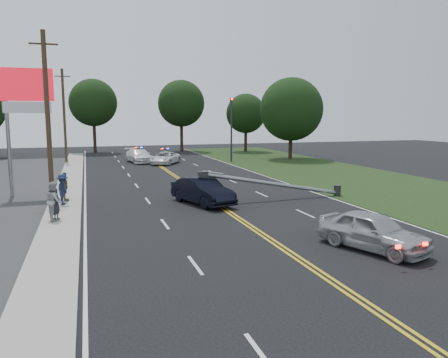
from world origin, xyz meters
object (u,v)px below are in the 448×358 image
object	(u,v)px
traffic_signal	(231,124)
emergency_a	(165,158)
emergency_b	(139,156)
bystander_d	(65,187)
waiting_sedan	(373,231)
crashed_sedan	(202,191)
bystander_b	(54,201)
bystander_c	(63,189)
utility_pole_mid	(48,116)
pylon_sign	(27,101)
bystander_a	(56,204)
utility_pole_far	(64,116)
fallen_streetlight	(282,185)

from	to	relation	value
traffic_signal	emergency_a	bearing A→B (deg)	-178.43
emergency_b	bystander_d	xyz separation A→B (m)	(-6.76, -21.35, 0.22)
waiting_sedan	bystander_d	bearing A→B (deg)	110.13
crashed_sedan	bystander_b	xyz separation A→B (m)	(-7.88, -2.14, 0.28)
traffic_signal	bystander_c	distance (m)	26.47
utility_pole_mid	emergency_a	world-z (taller)	utility_pole_mid
pylon_sign	bystander_a	xyz separation A→B (m)	(1.93, -8.06, -5.11)
utility_pole_far	crashed_sedan	world-z (taller)	utility_pole_far
emergency_b	bystander_b	world-z (taller)	bystander_b
utility_pole_mid	bystander_b	world-z (taller)	utility_pole_mid
emergency_b	bystander_d	distance (m)	22.40
emergency_b	bystander_d	world-z (taller)	bystander_d
pylon_sign	waiting_sedan	size ratio (longest dim) A/B	1.86
crashed_sedan	bystander_a	world-z (taller)	bystander_a
emergency_a	bystander_c	xyz separation A→B (m)	(-9.29, -20.04, 0.35)
utility_pole_far	emergency_b	size ratio (longest dim) A/B	1.92
bystander_d	utility_pole_far	bearing A→B (deg)	-3.10
pylon_sign	traffic_signal	xyz separation A→B (m)	(18.80, 16.00, -1.79)
crashed_sedan	bystander_b	bearing A→B (deg)	176.50
utility_pole_mid	bystander_b	size ratio (longest dim) A/B	5.36
bystander_a	bystander_c	bearing A→B (deg)	16.70
emergency_b	bystander_b	size ratio (longest dim) A/B	2.79
utility_pole_mid	waiting_sedan	distance (m)	19.43
emergency_a	bystander_c	size ratio (longest dim) A/B	2.65
fallen_streetlight	utility_pole_far	world-z (taller)	utility_pole_far
utility_pole_mid	bystander_d	size ratio (longest dim) A/B	5.88
fallen_streetlight	bystander_c	world-z (taller)	fallen_streetlight
waiting_sedan	emergency_a	bearing A→B (deg)	72.97
waiting_sedan	fallen_streetlight	bearing A→B (deg)	63.25
waiting_sedan	bystander_b	bearing A→B (deg)	123.84
utility_pole_far	bystander_a	distance (m)	28.38
waiting_sedan	bystander_b	xyz separation A→B (m)	(-11.85, 8.28, 0.32)
pylon_sign	utility_pole_far	size ratio (longest dim) A/B	0.80
utility_pole_mid	utility_pole_far	size ratio (longest dim) A/B	1.00
fallen_streetlight	bystander_a	size ratio (longest dim) A/B	6.07
pylon_sign	waiting_sedan	world-z (taller)	pylon_sign
utility_pole_mid	emergency_b	bearing A→B (deg)	69.46
utility_pole_mid	bystander_d	distance (m)	4.35
traffic_signal	waiting_sedan	size ratio (longest dim) A/B	1.64
emergency_a	bystander_d	xyz separation A→B (m)	(-9.23, -18.96, 0.33)
waiting_sedan	emergency_b	world-z (taller)	emergency_b
bystander_a	bystander_c	distance (m)	3.82
crashed_sedan	traffic_signal	bearing A→B (deg)	48.81
bystander_b	utility_pole_mid	bearing A→B (deg)	0.26
traffic_signal	pylon_sign	bearing A→B (deg)	-139.61
fallen_streetlight	pylon_sign	bearing A→B (deg)	157.78
utility_pole_far	emergency_a	bearing A→B (deg)	-22.75
fallen_streetlight	utility_pole_mid	size ratio (longest dim) A/B	0.94
utility_pole_mid	emergency_b	size ratio (longest dim) A/B	1.92
traffic_signal	crashed_sedan	distance (m)	23.96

